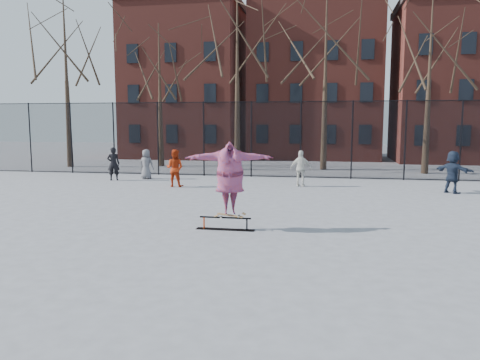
% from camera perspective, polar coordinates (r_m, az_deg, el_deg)
% --- Properties ---
extents(ground, '(100.00, 100.00, 0.00)m').
position_cam_1_polar(ground, '(12.15, -1.89, -6.85)').
color(ground, slate).
extents(skate_rail, '(1.62, 0.25, 0.36)m').
position_cam_1_polar(skate_rail, '(12.83, -1.81, -5.46)').
color(skate_rail, black).
rests_on(skate_rail, ground).
extents(skateboard, '(0.76, 0.18, 0.09)m').
position_cam_1_polar(skateboard, '(12.75, -1.22, -4.34)').
color(skateboard, '#8E5E38').
rests_on(skateboard, skate_rail).
extents(skater, '(2.49, 1.34, 1.96)m').
position_cam_1_polar(skater, '(12.59, -1.23, 0.24)').
color(skater, '#6D3B95').
rests_on(skater, skateboard).
extents(bystander_grey, '(0.77, 0.53, 1.52)m').
position_cam_1_polar(bystander_grey, '(24.47, -11.35, 1.91)').
color(bystander_grey, '#5E5D62').
rests_on(bystander_grey, ground).
extents(bystander_black, '(0.70, 0.57, 1.67)m').
position_cam_1_polar(bystander_black, '(24.27, -15.17, 1.92)').
color(bystander_black, black).
rests_on(bystander_black, ground).
extents(bystander_red, '(0.87, 0.70, 1.69)m').
position_cam_1_polar(bystander_red, '(21.33, -7.95, 1.45)').
color(bystander_red, '#AB2D0F').
rests_on(bystander_red, ground).
extents(bystander_white, '(0.98, 0.46, 1.64)m').
position_cam_1_polar(bystander_white, '(21.38, 7.45, 1.40)').
color(bystander_white, silver).
rests_on(bystander_white, ground).
extents(bystander_navy, '(1.52, 1.52, 1.76)m').
position_cam_1_polar(bystander_navy, '(21.10, 24.49, 0.90)').
color(bystander_navy, '#1C2538').
rests_on(bystander_navy, ground).
extents(fence, '(34.03, 0.07, 4.00)m').
position_cam_1_polar(fence, '(24.66, 4.58, 5.07)').
color(fence, black).
rests_on(fence, ground).
extents(tree_row, '(33.66, 7.46, 10.67)m').
position_cam_1_polar(tree_row, '(29.14, 5.09, 15.84)').
color(tree_row, black).
rests_on(tree_row, ground).
extents(rowhouses, '(29.00, 7.00, 13.00)m').
position_cam_1_polar(rowhouses, '(37.69, 7.88, 11.85)').
color(rowhouses, maroon).
rests_on(rowhouses, ground).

